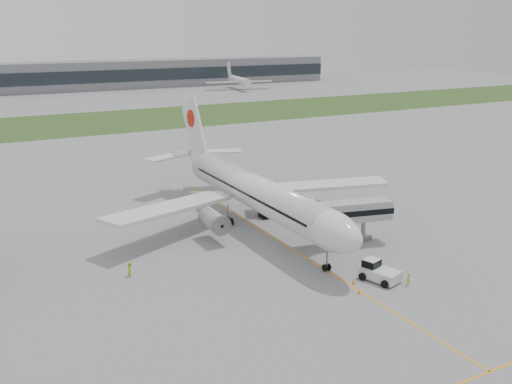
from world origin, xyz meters
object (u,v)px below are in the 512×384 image
jet_bridge (343,213)px  pushback_tug (378,271)px  airliner (252,190)px  ground_crew_near (408,279)px

jet_bridge → pushback_tug: bearing=-92.8°
airliner → jet_bridge: (7.29, -13.16, -1.05)m
pushback_tug → airliner: bearing=81.1°
jet_bridge → ground_crew_near: size_ratio=8.59×
jet_bridge → airliner: bearing=132.3°
airliner → ground_crew_near: size_ratio=33.95×
airliner → pushback_tug: airliner is taller
pushback_tug → ground_crew_near: (2.10, -3.04, -0.30)m
airliner → jet_bridge: airliner is taller
pushback_tug → jet_bridge: size_ratio=0.38×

